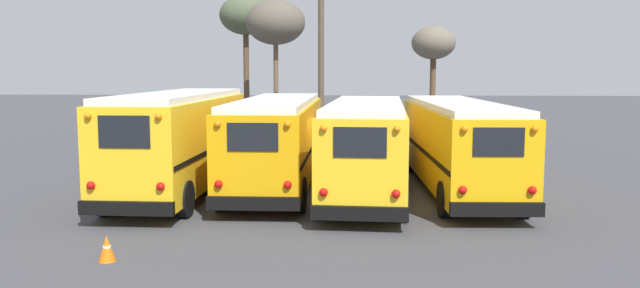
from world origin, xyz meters
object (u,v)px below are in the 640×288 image
(bare_tree_1, at_px, (276,23))
(bare_tree_2, at_px, (433,45))
(school_bus_0, at_px, (180,139))
(school_bus_1, at_px, (277,139))
(school_bus_3, at_px, (457,142))
(utility_pole, at_px, (321,60))
(bare_tree_0, at_px, (246,17))
(traffic_cone, at_px, (107,248))
(school_bus_2, at_px, (366,145))

(bare_tree_1, xyz_separation_m, bare_tree_2, (10.04, 4.58, -1.12))
(school_bus_0, distance_m, school_bus_1, 3.33)
(school_bus_3, height_order, utility_pole, utility_pole)
(school_bus_0, distance_m, utility_pole, 14.44)
(school_bus_3, xyz_separation_m, bare_tree_2, (1.83, 21.57, 4.08))
(bare_tree_0, distance_m, traffic_cone, 31.04)
(bare_tree_2, bearing_deg, school_bus_3, -94.85)
(utility_pole, xyz_separation_m, bare_tree_0, (-5.62, 9.10, 3.04))
(school_bus_3, distance_m, bare_tree_1, 19.57)
(school_bus_3, xyz_separation_m, bare_tree_0, (-10.86, 21.77, 5.98))
(bare_tree_2, xyz_separation_m, traffic_cone, (-10.51, -29.89, -5.43))
(bare_tree_0, bearing_deg, bare_tree_1, -61.06)
(bare_tree_0, bearing_deg, school_bus_2, -71.12)
(bare_tree_1, bearing_deg, school_bus_0, -93.00)
(school_bus_1, bearing_deg, school_bus_2, -25.39)
(school_bus_0, xyz_separation_m, bare_tree_0, (-1.70, 22.71, 5.82))
(utility_pole, bearing_deg, school_bus_3, -67.56)
(school_bus_2, distance_m, bare_tree_1, 19.47)
(school_bus_0, xyz_separation_m, school_bus_2, (6.10, -0.11, -0.15))
(school_bus_2, height_order, bare_tree_2, bare_tree_2)
(bare_tree_0, bearing_deg, bare_tree_2, -0.90)
(school_bus_1, distance_m, bare_tree_0, 22.69)
(bare_tree_2, relative_size, traffic_cone, 12.20)
(school_bus_1, bearing_deg, bare_tree_0, 102.54)
(school_bus_1, distance_m, utility_pole, 12.64)
(bare_tree_0, height_order, bare_tree_2, bare_tree_0)
(school_bus_0, height_order, bare_tree_0, bare_tree_0)
(school_bus_2, xyz_separation_m, utility_pole, (-2.18, 13.72, 2.93))
(utility_pole, xyz_separation_m, bare_tree_1, (-2.98, 4.32, 2.26))
(school_bus_0, bearing_deg, bare_tree_2, 64.00)
(school_bus_3, relative_size, bare_tree_1, 1.29)
(school_bus_3, distance_m, utility_pole, 14.02)
(school_bus_1, bearing_deg, bare_tree_2, 69.47)
(bare_tree_1, bearing_deg, utility_pole, -55.40)
(utility_pole, height_order, bare_tree_1, utility_pole)
(bare_tree_0, relative_size, traffic_cone, 15.92)
(traffic_cone, bearing_deg, bare_tree_2, 70.62)
(school_bus_1, bearing_deg, school_bus_0, -156.29)
(school_bus_0, xyz_separation_m, school_bus_1, (3.05, 1.34, -0.13))
(school_bus_3, bearing_deg, school_bus_1, 176.29)
(school_bus_0, relative_size, bare_tree_2, 1.37)
(school_bus_0, relative_size, bare_tree_0, 1.05)
(bare_tree_1, bearing_deg, school_bus_1, -82.75)
(school_bus_2, distance_m, bare_tree_2, 23.50)
(school_bus_1, height_order, school_bus_3, school_bus_1)
(traffic_cone, bearing_deg, school_bus_2, 52.22)
(school_bus_3, xyz_separation_m, utility_pole, (-5.23, 12.67, 2.94))
(school_bus_3, bearing_deg, utility_pole, 112.44)
(school_bus_1, height_order, traffic_cone, school_bus_1)
(bare_tree_1, distance_m, traffic_cone, 26.15)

